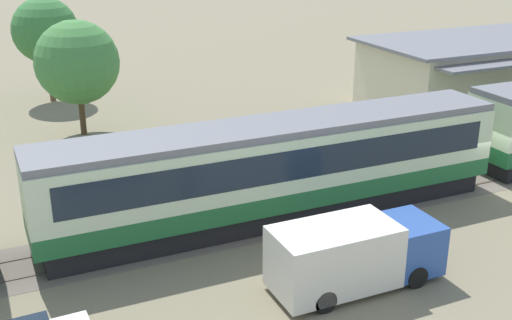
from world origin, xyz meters
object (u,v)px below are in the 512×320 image
object	(u,v)px
station_building	(473,73)
yard_tree_0	(45,31)
passenger_train	(284,165)
yard_tree_2	(77,62)
delivery_truck_blue	(354,254)

from	to	relation	value
station_building	yard_tree_0	size ratio (longest dim) A/B	2.07
passenger_train	station_building	world-z (taller)	station_building
yard_tree_2	delivery_truck_blue	bearing A→B (deg)	-75.44
station_building	delivery_truck_blue	bearing A→B (deg)	-140.49
station_building	yard_tree_0	bearing A→B (deg)	152.67
yard_tree_2	station_building	bearing A→B (deg)	-10.73
passenger_train	yard_tree_2	bearing A→B (deg)	110.93
delivery_truck_blue	yard_tree_2	xyz separation A→B (m)	(-5.43, 20.90, 3.06)
passenger_train	yard_tree_2	size ratio (longest dim) A/B	9.37
delivery_truck_blue	yard_tree_0	world-z (taller)	yard_tree_0
station_building	yard_tree_2	distance (m)	25.54
delivery_truck_blue	yard_tree_0	bearing A→B (deg)	101.60
passenger_train	yard_tree_0	world-z (taller)	yard_tree_0
passenger_train	delivery_truck_blue	bearing A→B (deg)	-92.76
passenger_train	delivery_truck_blue	size ratio (longest dim) A/B	10.32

